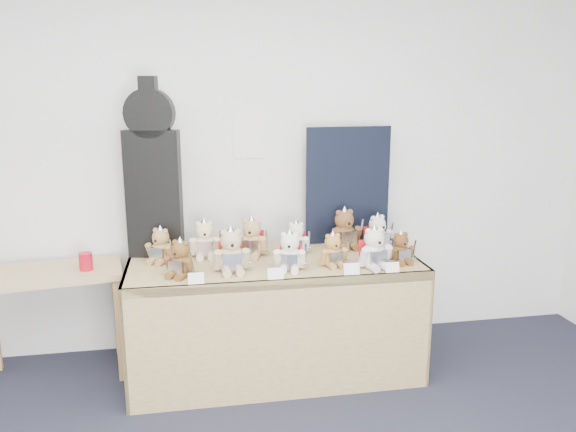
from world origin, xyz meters
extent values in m
plane|color=white|center=(0.00, 2.50, 1.35)|extent=(6.00, 0.00, 6.00)
cube|color=white|center=(0.39, 2.49, 1.53)|extent=(0.21, 0.00, 0.30)
cube|color=olive|center=(0.49, 1.98, 0.75)|extent=(1.88, 0.79, 0.06)
cube|color=olive|center=(0.48, 1.60, 0.39)|extent=(1.87, 0.03, 0.78)
cube|color=olive|center=(-0.44, 1.98, 0.39)|extent=(0.02, 0.78, 0.78)
cube|color=olive|center=(1.41, 1.97, 0.39)|extent=(0.02, 0.78, 0.78)
cube|color=tan|center=(-0.94, 2.17, 0.71)|extent=(0.94, 0.61, 0.04)
cube|color=#A06945|center=(-0.52, 2.03, 0.35)|extent=(0.06, 0.06, 0.69)
cube|color=#A06945|center=(-0.58, 2.44, 0.35)|extent=(0.06, 0.06, 0.69)
cube|color=black|center=(-0.27, 2.21, 1.20)|extent=(0.37, 0.17, 0.83)
cylinder|color=black|center=(-0.27, 2.21, 1.72)|extent=(0.33, 0.16, 0.31)
cube|color=black|center=(-0.27, 2.21, 1.84)|extent=(0.12, 0.11, 0.21)
cube|color=black|center=(1.07, 2.33, 1.20)|extent=(0.62, 0.07, 0.83)
cylinder|color=#B00B1F|center=(-0.71, 2.14, 0.79)|extent=(0.09, 0.09, 0.11)
ellipsoid|color=brown|center=(-0.11, 1.77, 0.84)|extent=(0.19, 0.18, 0.15)
sphere|color=brown|center=(-0.11, 1.77, 0.94)|extent=(0.11, 0.11, 0.11)
cylinder|color=brown|center=(-0.13, 1.73, 0.93)|extent=(0.05, 0.04, 0.05)
sphere|color=black|center=(-0.14, 1.71, 0.93)|extent=(0.02, 0.02, 0.02)
sphere|color=brown|center=(-0.14, 1.79, 0.98)|extent=(0.03, 0.03, 0.03)
sphere|color=brown|center=(-0.08, 1.75, 0.98)|extent=(0.03, 0.03, 0.03)
cylinder|color=brown|center=(-0.17, 1.79, 0.85)|extent=(0.08, 0.09, 0.11)
cylinder|color=brown|center=(-0.06, 1.72, 0.85)|extent=(0.08, 0.09, 0.11)
cylinder|color=brown|center=(-0.16, 1.74, 0.80)|extent=(0.09, 0.10, 0.04)
cylinder|color=brown|center=(-0.10, 1.71, 0.80)|extent=(0.09, 0.10, 0.04)
cube|color=silver|center=(-0.14, 1.72, 0.85)|extent=(0.09, 0.06, 0.08)
cone|color=silver|center=(-0.11, 1.77, 0.99)|extent=(0.09, 0.09, 0.07)
cube|color=silver|center=(-0.04, 1.70, 0.87)|extent=(0.03, 0.04, 0.15)
cube|color=silver|center=(-0.04, 1.70, 0.81)|extent=(0.04, 0.03, 0.01)
ellipsoid|color=tan|center=(0.19, 1.80, 0.86)|extent=(0.18, 0.16, 0.18)
sphere|color=tan|center=(0.19, 1.80, 0.97)|extent=(0.13, 0.13, 0.13)
cylinder|color=tan|center=(0.20, 1.75, 0.96)|extent=(0.06, 0.03, 0.05)
sphere|color=black|center=(0.20, 1.73, 0.96)|extent=(0.02, 0.02, 0.02)
sphere|color=tan|center=(0.15, 1.80, 1.02)|extent=(0.04, 0.04, 0.04)
sphere|color=tan|center=(0.24, 1.80, 1.02)|extent=(0.04, 0.04, 0.04)
cylinder|color=tan|center=(0.11, 1.78, 0.87)|extent=(0.05, 0.10, 0.13)
cylinder|color=tan|center=(0.28, 1.78, 0.87)|extent=(0.05, 0.10, 0.13)
cylinder|color=tan|center=(0.16, 1.74, 0.81)|extent=(0.06, 0.12, 0.05)
cylinder|color=tan|center=(0.24, 1.74, 0.81)|extent=(0.06, 0.12, 0.05)
cube|color=silver|center=(0.20, 1.73, 0.86)|extent=(0.12, 0.02, 0.10)
cone|color=silver|center=(0.19, 1.80, 1.03)|extent=(0.11, 0.11, 0.08)
cube|color=silver|center=(0.31, 1.77, 0.89)|extent=(0.02, 0.04, 0.19)
cube|color=silver|center=(0.31, 1.77, 0.82)|extent=(0.05, 0.01, 0.01)
cube|color=#AD1317|center=(0.19, 1.87, 0.87)|extent=(0.14, 0.04, 0.16)
ellipsoid|color=silver|center=(0.55, 1.77, 0.85)|extent=(0.19, 0.17, 0.16)
sphere|color=silver|center=(0.55, 1.77, 0.95)|extent=(0.12, 0.12, 0.12)
cylinder|color=silver|center=(0.54, 1.72, 0.95)|extent=(0.05, 0.04, 0.05)
sphere|color=black|center=(0.53, 1.71, 0.95)|extent=(0.02, 0.02, 0.02)
sphere|color=silver|center=(0.51, 1.78, 1.00)|extent=(0.04, 0.04, 0.04)
sphere|color=silver|center=(0.59, 1.76, 1.00)|extent=(0.04, 0.04, 0.04)
cylinder|color=silver|center=(0.47, 1.77, 0.86)|extent=(0.06, 0.10, 0.12)
cylinder|color=silver|center=(0.62, 1.73, 0.86)|extent=(0.06, 0.10, 0.12)
cylinder|color=silver|center=(0.50, 1.73, 0.80)|extent=(0.07, 0.11, 0.05)
cylinder|color=silver|center=(0.57, 1.71, 0.80)|extent=(0.07, 0.11, 0.05)
cube|color=silver|center=(0.54, 1.71, 0.85)|extent=(0.10, 0.04, 0.09)
cone|color=silver|center=(0.55, 1.77, 1.00)|extent=(0.10, 0.10, 0.08)
cube|color=silver|center=(0.64, 1.72, 0.88)|extent=(0.02, 0.04, 0.17)
cube|color=silver|center=(0.64, 1.72, 0.82)|extent=(0.05, 0.02, 0.01)
cube|color=#AD1317|center=(0.57, 1.83, 0.86)|extent=(0.13, 0.06, 0.14)
ellipsoid|color=#A3773E|center=(0.83, 1.80, 0.84)|extent=(0.15, 0.14, 0.14)
sphere|color=#A3773E|center=(0.83, 1.80, 0.93)|extent=(0.10, 0.10, 0.10)
cylinder|color=#A3773E|center=(0.83, 1.75, 0.93)|extent=(0.05, 0.03, 0.04)
sphere|color=black|center=(0.84, 1.74, 0.93)|extent=(0.02, 0.02, 0.02)
sphere|color=#A3773E|center=(0.80, 1.79, 0.97)|extent=(0.03, 0.03, 0.03)
sphere|color=#A3773E|center=(0.86, 1.80, 0.97)|extent=(0.03, 0.03, 0.03)
cylinder|color=#A3773E|center=(0.77, 1.77, 0.85)|extent=(0.05, 0.08, 0.10)
cylinder|color=#A3773E|center=(0.90, 1.79, 0.85)|extent=(0.05, 0.08, 0.10)
cylinder|color=#A3773E|center=(0.80, 1.74, 0.80)|extent=(0.05, 0.10, 0.04)
cylinder|color=#A3773E|center=(0.87, 1.75, 0.80)|extent=(0.05, 0.10, 0.04)
cube|color=silver|center=(0.84, 1.74, 0.84)|extent=(0.09, 0.03, 0.08)
cone|color=silver|center=(0.83, 1.80, 0.98)|extent=(0.09, 0.09, 0.07)
cube|color=silver|center=(0.92, 1.78, 0.87)|extent=(0.02, 0.04, 0.15)
cube|color=silver|center=(0.92, 1.78, 0.81)|extent=(0.04, 0.01, 0.01)
ellipsoid|color=silver|center=(1.07, 1.72, 0.85)|extent=(0.19, 0.17, 0.17)
sphere|color=silver|center=(1.07, 1.72, 0.97)|extent=(0.12, 0.12, 0.12)
cylinder|color=silver|center=(1.08, 1.67, 0.96)|extent=(0.06, 0.04, 0.05)
sphere|color=black|center=(1.08, 1.65, 0.96)|extent=(0.02, 0.02, 0.02)
sphere|color=silver|center=(1.03, 1.71, 1.02)|extent=(0.04, 0.04, 0.04)
sphere|color=silver|center=(1.11, 1.73, 1.02)|extent=(0.04, 0.04, 0.04)
cylinder|color=silver|center=(0.99, 1.69, 0.86)|extent=(0.06, 0.10, 0.13)
cylinder|color=silver|center=(1.15, 1.71, 0.86)|extent=(0.06, 0.10, 0.13)
cylinder|color=silver|center=(1.04, 1.66, 0.80)|extent=(0.07, 0.12, 0.05)
cylinder|color=silver|center=(1.12, 1.67, 0.80)|extent=(0.07, 0.12, 0.05)
cube|color=silver|center=(1.08, 1.66, 0.86)|extent=(0.11, 0.04, 0.09)
cone|color=silver|center=(1.07, 1.72, 1.02)|extent=(0.11, 0.11, 0.08)
cube|color=silver|center=(1.18, 1.71, 0.89)|extent=(0.02, 0.04, 0.18)
cube|color=silver|center=(1.18, 1.71, 0.82)|extent=(0.05, 0.02, 0.01)
cube|color=#AD1317|center=(1.06, 1.78, 0.87)|extent=(0.14, 0.05, 0.15)
ellipsoid|color=brown|center=(1.27, 1.78, 0.84)|extent=(0.15, 0.13, 0.13)
sphere|color=brown|center=(1.27, 1.78, 0.93)|extent=(0.10, 0.10, 0.10)
cylinder|color=brown|center=(1.27, 1.74, 0.92)|extent=(0.04, 0.03, 0.04)
sphere|color=black|center=(1.28, 1.72, 0.92)|extent=(0.02, 0.02, 0.02)
sphere|color=brown|center=(1.24, 1.78, 0.97)|extent=(0.03, 0.03, 0.03)
sphere|color=brown|center=(1.30, 1.78, 0.97)|extent=(0.03, 0.03, 0.03)
cylinder|color=brown|center=(1.21, 1.76, 0.84)|extent=(0.05, 0.08, 0.10)
cylinder|color=brown|center=(1.33, 1.77, 0.84)|extent=(0.05, 0.08, 0.10)
cylinder|color=brown|center=(1.24, 1.73, 0.80)|extent=(0.05, 0.09, 0.04)
cylinder|color=brown|center=(1.30, 1.74, 0.80)|extent=(0.05, 0.09, 0.04)
cube|color=silver|center=(1.27, 1.73, 0.84)|extent=(0.09, 0.03, 0.07)
cone|color=silver|center=(1.27, 1.78, 0.97)|extent=(0.08, 0.08, 0.06)
cube|color=silver|center=(1.35, 1.76, 0.86)|extent=(0.01, 0.03, 0.14)
cube|color=silver|center=(1.35, 1.76, 0.81)|extent=(0.04, 0.01, 0.01)
ellipsoid|color=beige|center=(0.05, 2.14, 0.85)|extent=(0.16, 0.14, 0.16)
sphere|color=beige|center=(0.05, 2.14, 0.96)|extent=(0.12, 0.12, 0.12)
cylinder|color=beige|center=(0.05, 2.09, 0.95)|extent=(0.05, 0.03, 0.05)
sphere|color=black|center=(0.05, 2.07, 0.95)|extent=(0.02, 0.02, 0.02)
sphere|color=beige|center=(0.01, 2.14, 1.00)|extent=(0.04, 0.04, 0.04)
sphere|color=beige|center=(0.09, 2.14, 1.00)|extent=(0.04, 0.04, 0.04)
cylinder|color=beige|center=(-0.03, 2.12, 0.86)|extent=(0.05, 0.09, 0.12)
cylinder|color=beige|center=(0.12, 2.12, 0.86)|extent=(0.05, 0.09, 0.12)
cylinder|color=beige|center=(0.01, 2.08, 0.80)|extent=(0.05, 0.11, 0.05)
cylinder|color=beige|center=(0.08, 2.08, 0.80)|extent=(0.05, 0.11, 0.05)
cube|color=silver|center=(0.05, 2.07, 0.85)|extent=(0.11, 0.02, 0.09)
cone|color=silver|center=(0.05, 2.14, 1.01)|extent=(0.10, 0.10, 0.08)
cube|color=silver|center=(0.15, 2.10, 0.88)|extent=(0.01, 0.04, 0.17)
cube|color=silver|center=(0.15, 2.10, 0.82)|extent=(0.05, 0.01, 0.01)
ellipsoid|color=tan|center=(0.36, 2.11, 0.85)|extent=(0.20, 0.19, 0.17)
sphere|color=tan|center=(0.36, 2.11, 0.96)|extent=(0.12, 0.12, 0.12)
cylinder|color=tan|center=(0.34, 2.06, 0.96)|extent=(0.06, 0.04, 0.05)
sphere|color=black|center=(0.33, 2.04, 0.96)|extent=(0.02, 0.02, 0.02)
sphere|color=tan|center=(0.32, 2.12, 1.01)|extent=(0.04, 0.04, 0.04)
sphere|color=tan|center=(0.40, 2.09, 1.01)|extent=(0.04, 0.04, 0.04)
cylinder|color=tan|center=(0.27, 2.11, 0.86)|extent=(0.07, 0.10, 0.13)
cylinder|color=tan|center=(0.43, 2.06, 0.86)|extent=(0.07, 0.10, 0.13)
cylinder|color=tan|center=(0.30, 2.06, 0.80)|extent=(0.08, 0.12, 0.05)
cylinder|color=tan|center=(0.37, 2.04, 0.80)|extent=(0.08, 0.12, 0.05)
cube|color=silver|center=(0.34, 2.04, 0.86)|extent=(0.11, 0.05, 0.09)
cone|color=silver|center=(0.36, 2.11, 1.02)|extent=(0.10, 0.10, 0.08)
cube|color=silver|center=(0.45, 2.04, 0.89)|extent=(0.03, 0.04, 0.18)
cube|color=silver|center=(0.45, 2.04, 0.82)|extent=(0.05, 0.02, 0.01)
cube|color=#AD1317|center=(0.38, 2.17, 0.87)|extent=(0.14, 0.07, 0.15)
ellipsoid|color=silver|center=(0.66, 2.12, 0.84)|extent=(0.17, 0.15, 0.14)
sphere|color=silver|center=(0.66, 2.12, 0.94)|extent=(0.10, 0.10, 0.10)
cylinder|color=silver|center=(0.65, 2.07, 0.93)|extent=(0.05, 0.03, 0.04)
sphere|color=black|center=(0.64, 2.06, 0.93)|extent=(0.02, 0.02, 0.02)
sphere|color=silver|center=(0.62, 2.12, 0.98)|extent=(0.03, 0.03, 0.03)
sphere|color=silver|center=(0.69, 2.11, 0.98)|extent=(0.03, 0.03, 0.03)
cylinder|color=silver|center=(0.59, 2.12, 0.85)|extent=(0.06, 0.09, 0.11)
cylinder|color=silver|center=(0.72, 2.08, 0.85)|extent=(0.06, 0.09, 0.11)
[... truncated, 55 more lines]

